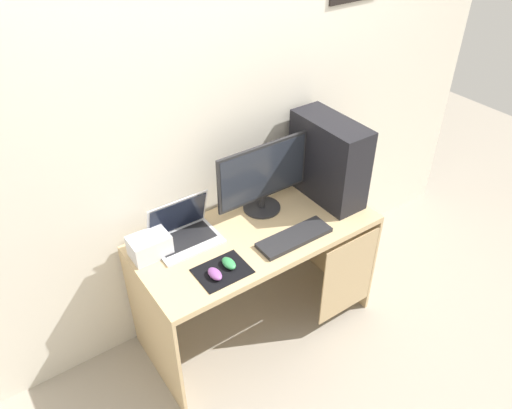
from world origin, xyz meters
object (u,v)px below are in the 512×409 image
laptop (183,232)px  mouse_right (215,274)px  keyboard (294,237)px  monitor (263,177)px  pc_tower (329,160)px  mouse_left (229,263)px  projector (150,246)px

laptop → mouse_right: (-0.01, -0.34, -0.03)m
laptop → keyboard: (0.48, -0.34, -0.04)m
monitor → laptop: bearing=177.7°
mouse_right → keyboard: bearing=0.6°
pc_tower → keyboard: bearing=-151.8°
laptop → mouse_right: bearing=-92.2°
mouse_left → monitor: bearing=35.4°
monitor → projector: 0.71m
mouse_right → projector: bearing=119.3°
pc_tower → keyboard: size_ratio=1.16×
pc_tower → projector: (-1.09, 0.11, -0.19)m
mouse_right → mouse_left: bearing=14.7°
laptop → monitor: bearing=-2.3°
projector → mouse_left: 0.41m
laptop → keyboard: size_ratio=0.82×
laptop → projector: bearing=-176.6°
pc_tower → keyboard: (-0.41, -0.22, -0.23)m
pc_tower → monitor: 0.40m
projector → monitor: bearing=-0.7°
projector → mouse_right: bearing=-60.7°
mouse_left → mouse_right: bearing=-165.3°
projector → mouse_right: (0.18, -0.33, -0.04)m
monitor → mouse_right: 0.63m
monitor → mouse_right: size_ratio=6.02×
laptop → mouse_left: 0.33m
keyboard → monitor: bearing=86.7°
monitor → keyboard: 0.38m
pc_tower → mouse_right: size_ratio=5.08×
mouse_left → mouse_right: size_ratio=1.00×
pc_tower → mouse_right: pc_tower is taller
pc_tower → monitor: (-0.39, 0.10, -0.03)m
laptop → keyboard: bearing=-35.0°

